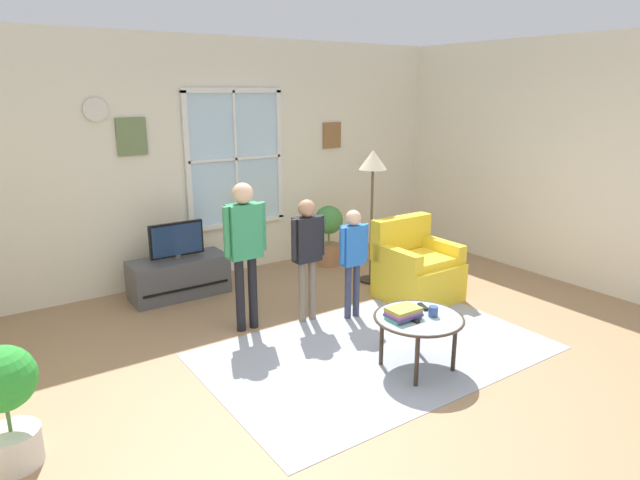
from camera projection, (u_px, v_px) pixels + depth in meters
The scene contains 18 objects.
ground_plane at pixel (382, 365), 4.60m from camera, with size 6.90×6.50×0.02m, color #9E7A56.
back_wall at pixel (222, 159), 6.61m from camera, with size 6.30×0.17×2.83m.
side_wall_right at pixel (609, 167), 5.97m from camera, with size 0.12×5.90×2.83m.
area_rug at pixel (376, 351), 4.83m from camera, with size 2.97×1.89×0.01m, color #999EAD.
tv_stand at pixel (179, 277), 6.07m from camera, with size 1.06×0.46×0.44m.
television at pixel (177, 240), 5.96m from camera, with size 0.60×0.08×0.41m.
armchair at pixel (416, 269), 5.99m from camera, with size 0.76×0.74×0.87m.
coffee_table at pixel (419, 320), 4.43m from camera, with size 0.74×0.74×0.46m.
book_stack at pixel (403, 313), 4.38m from camera, with size 0.27×0.20×0.09m.
cup at pixel (433, 311), 4.43m from camera, with size 0.08×0.08×0.08m, color #334C8C.
remote_near_books at pixel (412, 319), 4.35m from camera, with size 0.04×0.14×0.02m, color black.
remote_near_cup at pixel (423, 307), 4.60m from camera, with size 0.04×0.14×0.02m, color black.
person_green_shirt at pixel (244, 240), 5.05m from camera, with size 0.43×0.20×1.43m.
person_black_shirt at pixel (307, 246), 5.28m from camera, with size 0.37×0.17×1.23m.
person_blue_shirt at pixel (353, 251), 5.37m from camera, with size 0.34×0.15×1.11m.
potted_plant_by_window at pixel (329, 233), 7.12m from camera, with size 0.37×0.37×0.79m.
potted_plant_corner at pixel (5, 399), 3.26m from camera, with size 0.40×0.40×0.79m.
floor_lamp at pixel (373, 173), 6.25m from camera, with size 0.32×0.32×1.57m.
Camera 1 is at (-2.78, -3.13, 2.24)m, focal length 30.68 mm.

